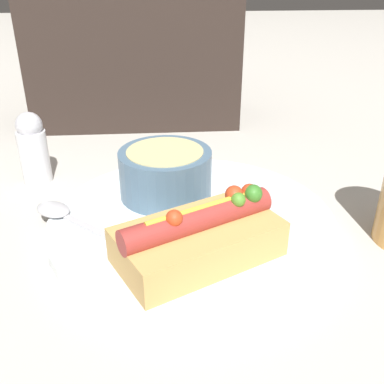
# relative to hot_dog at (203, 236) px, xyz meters

# --- Properties ---
(ground_plane) EXTENTS (4.00, 4.00, 0.00)m
(ground_plane) POSITION_rel_hot_dog_xyz_m (-0.00, 0.07, -0.03)
(ground_plane) COLOR #BCB7AD
(dinner_plate) EXTENTS (0.29, 0.29, 0.01)m
(dinner_plate) POSITION_rel_hot_dog_xyz_m (-0.00, 0.07, -0.03)
(dinner_plate) COLOR white
(dinner_plate) RESTS_ON ground_plane
(hot_dog) EXTENTS (0.16, 0.13, 0.06)m
(hot_dog) POSITION_rel_hot_dog_xyz_m (0.00, 0.00, 0.00)
(hot_dog) COLOR tan
(hot_dog) RESTS_ON dinner_plate
(soup_bowl) EXTENTS (0.10, 0.10, 0.05)m
(soup_bowl) POSITION_rel_hot_dog_xyz_m (-0.03, 0.12, 0.01)
(soup_bowl) COLOR slate
(soup_bowl) RESTS_ON dinner_plate
(spoon) EXTENTS (0.14, 0.13, 0.01)m
(spoon) POSITION_rel_hot_dog_xyz_m (-0.13, 0.07, -0.02)
(spoon) COLOR #B7B7BC
(spoon) RESTS_ON dinner_plate
(salt_shaker) EXTENTS (0.03, 0.03, 0.09)m
(salt_shaker) POSITION_rel_hot_dog_xyz_m (-0.19, 0.19, 0.01)
(salt_shaker) COLOR silver
(salt_shaker) RESTS_ON ground_plane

